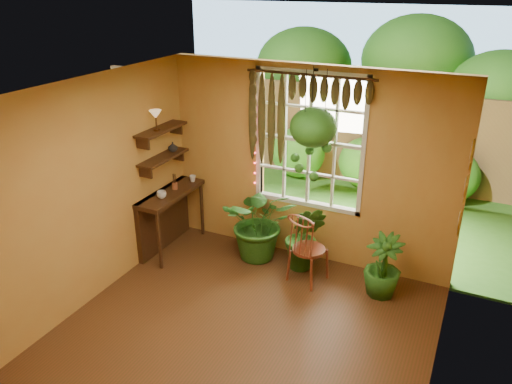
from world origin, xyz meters
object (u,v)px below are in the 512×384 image
potted_plant_left (260,222)px  counter_ledge (166,212)px  potted_plant_mid (305,237)px  windsor_chair (307,258)px  hanging_basket (313,133)px

potted_plant_left → counter_ledge: bearing=-167.2°
potted_plant_mid → windsor_chair: bearing=-63.3°
counter_ledge → potted_plant_mid: 2.06m
potted_plant_left → potted_plant_mid: potted_plant_left is taller
counter_ledge → windsor_chair: 2.18m
windsor_chair → potted_plant_mid: 0.33m
windsor_chair → potted_plant_mid: size_ratio=1.18×
potted_plant_mid → hanging_basket: 1.42m
hanging_basket → potted_plant_mid: bearing=-94.1°
potted_plant_mid → hanging_basket: hanging_basket is taller
potted_plant_left → hanging_basket: (0.68, 0.08, 1.35)m
counter_ledge → hanging_basket: hanging_basket is taller
counter_ledge → potted_plant_left: bearing=12.8°
counter_ledge → potted_plant_mid: bearing=7.9°
potted_plant_mid → counter_ledge: bearing=-172.1°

